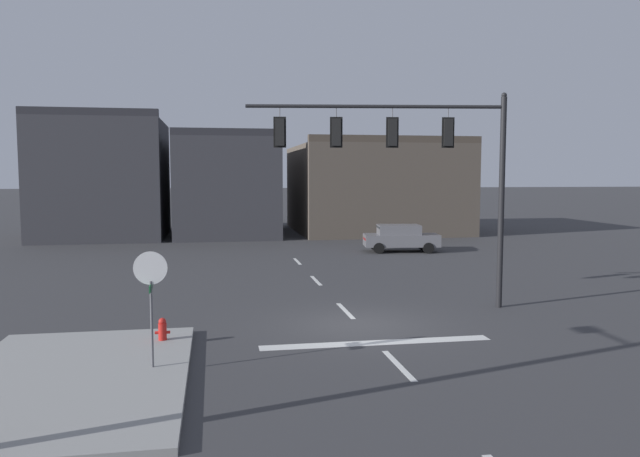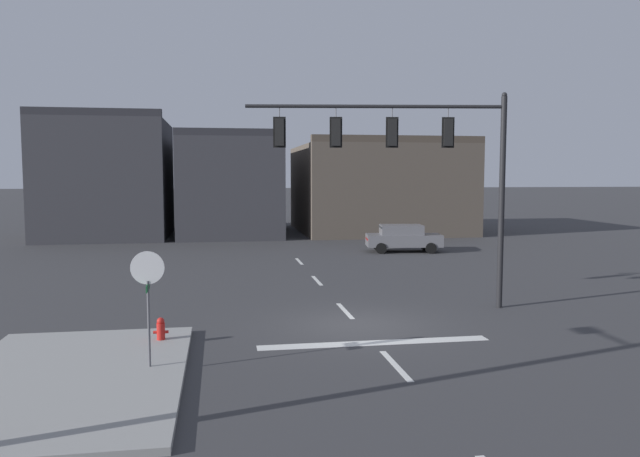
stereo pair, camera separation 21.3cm
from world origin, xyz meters
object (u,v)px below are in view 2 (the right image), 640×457
Objects in this scene: car_lot_nearside at (403,238)px; stop_sign at (148,281)px; signal_mast_near_side at (415,153)px; fire_hydrant at (161,333)px.

stop_sign is at bearing -121.00° from car_lot_nearside.
signal_mast_near_side is 1.88× the size of car_lot_nearside.
signal_mast_near_side reaches higher than fire_hydrant.
stop_sign is at bearing -90.90° from fire_hydrant.
signal_mast_near_side is at bearing 34.82° from stop_sign.
signal_mast_near_side reaches higher than car_lot_nearside.
stop_sign is at bearing -145.18° from signal_mast_near_side.
fire_hydrant is at bearing 89.10° from stop_sign.
stop_sign is 24.05m from car_lot_nearside.
fire_hydrant is (-12.33, -18.25, -0.53)m from car_lot_nearside.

